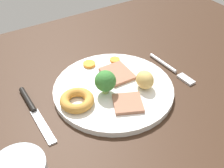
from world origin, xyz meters
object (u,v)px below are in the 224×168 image
(yorkshire_pudding, at_px, (77,101))
(meat_slice_main, at_px, (128,103))
(fork, at_px, (172,69))
(knife, at_px, (33,109))
(dinner_plate, at_px, (112,90))
(roast_potato_left, at_px, (145,80))
(carrot_coin_front, at_px, (115,60))
(meat_slice_under, at_px, (117,74))
(carrot_coin_back, at_px, (89,64))
(broccoli_floret, at_px, (106,81))

(yorkshire_pudding, bearing_deg, meat_slice_main, 147.68)
(fork, height_order, knife, knife)
(dinner_plate, relative_size, yorkshire_pudding, 3.75)
(dinner_plate, xyz_separation_m, knife, (0.18, -0.04, -0.00))
(meat_slice_main, height_order, roast_potato_left, roast_potato_left)
(yorkshire_pudding, bearing_deg, carrot_coin_front, -148.05)
(meat_slice_under, relative_size, knife, 0.42)
(meat_slice_under, xyz_separation_m, carrot_coin_front, (-0.03, -0.05, -0.00))
(carrot_coin_front, bearing_deg, carrot_coin_back, -14.11)
(roast_potato_left, distance_m, knife, 0.26)
(dinner_plate, xyz_separation_m, meat_slice_main, (0.00, 0.07, 0.01))
(carrot_coin_front, bearing_deg, fork, 138.73)
(carrot_coin_front, height_order, fork, carrot_coin_front)
(yorkshire_pudding, relative_size, knife, 0.40)
(meat_slice_under, relative_size, carrot_coin_front, 3.02)
(meat_slice_under, relative_size, roast_potato_left, 1.68)
(fork, bearing_deg, roast_potato_left, -78.93)
(yorkshire_pudding, distance_m, fork, 0.27)
(roast_potato_left, relative_size, knife, 0.25)
(carrot_coin_front, distance_m, carrot_coin_back, 0.07)
(roast_potato_left, bearing_deg, carrot_coin_back, -64.80)
(broccoli_floret, distance_m, fork, 0.20)
(knife, bearing_deg, broccoli_floret, 73.09)
(roast_potato_left, bearing_deg, carrot_coin_front, -89.61)
(meat_slice_main, bearing_deg, roast_potato_left, -156.46)
(meat_slice_main, bearing_deg, broccoli_floret, -71.12)
(broccoli_floret, bearing_deg, roast_potato_left, 160.59)
(meat_slice_under, distance_m, carrot_coin_front, 0.06)
(dinner_plate, relative_size, fork, 1.82)
(meat_slice_under, relative_size, yorkshire_pudding, 1.05)
(meat_slice_under, xyz_separation_m, roast_potato_left, (-0.03, 0.07, 0.02))
(meat_slice_main, relative_size, carrot_coin_back, 1.99)
(roast_potato_left, distance_m, carrot_coin_front, 0.13)
(roast_potato_left, relative_size, fork, 0.30)
(carrot_coin_front, xyz_separation_m, fork, (-0.11, 0.10, -0.01))
(meat_slice_under, xyz_separation_m, fork, (-0.14, 0.04, -0.01))
(dinner_plate, height_order, meat_slice_under, meat_slice_under)
(meat_slice_under, distance_m, broccoli_floret, 0.08)
(yorkshire_pudding, height_order, knife, yorkshire_pudding)
(meat_slice_under, xyz_separation_m, broccoli_floret, (0.06, 0.04, 0.03))
(broccoli_floret, bearing_deg, yorkshire_pudding, 0.85)
(fork, bearing_deg, broccoli_floret, -93.79)
(meat_slice_under, distance_m, roast_potato_left, 0.08)
(yorkshire_pudding, xyz_separation_m, carrot_coin_front, (-0.16, -0.10, -0.01))
(meat_slice_under, relative_size, broccoli_floret, 1.36)
(carrot_coin_back, bearing_deg, carrot_coin_front, 165.89)
(meat_slice_under, height_order, fork, meat_slice_under)
(meat_slice_main, xyz_separation_m, yorkshire_pudding, (0.09, -0.06, 0.01))
(fork, bearing_deg, meat_slice_main, -75.38)
(dinner_plate, height_order, fork, dinner_plate)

